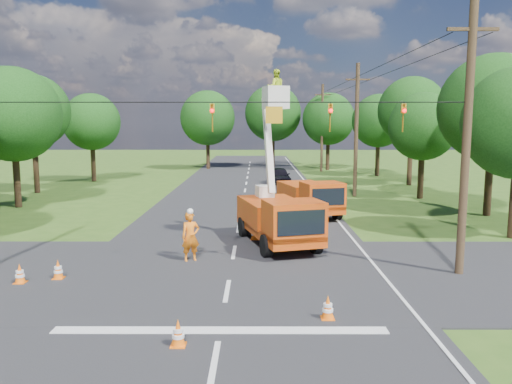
{
  "coord_description": "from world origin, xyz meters",
  "views": [
    {
      "loc": [
        0.99,
        -15.94,
        5.55
      ],
      "look_at": [
        0.95,
        5.49,
        2.6
      ],
      "focal_mm": 35.0,
      "sensor_mm": 36.0,
      "label": 1
    }
  ],
  "objects_px": {
    "tree_left_f": "(92,122)",
    "tree_far_b": "(273,113)",
    "traffic_cone_4": "(58,270)",
    "pole_right_mid": "(356,129)",
    "traffic_cone_7": "(316,202)",
    "pole_right_far": "(322,127)",
    "tree_right_b": "(493,108)",
    "tree_right_c": "(423,127)",
    "tree_right_e": "(379,121)",
    "distant_car": "(279,176)",
    "traffic_cone_2": "(254,233)",
    "bucket_truck": "(278,210)",
    "traffic_cone_3": "(291,220)",
    "traffic_cone_5": "(20,274)",
    "tree_left_d": "(13,115)",
    "ground_worker": "(191,237)",
    "tree_far_a": "(208,118)",
    "tree_left_e": "(33,111)",
    "pole_right_near": "(467,136)",
    "second_truck": "(310,197)",
    "traffic_cone_1": "(328,308)",
    "tree_right_d": "(412,111)",
    "tree_far_c": "(328,119)"
  },
  "relations": [
    {
      "from": "tree_right_e",
      "to": "traffic_cone_2",
      "type": "bearing_deg",
      "value": -113.63
    },
    {
      "from": "traffic_cone_4",
      "to": "pole_right_mid",
      "type": "bearing_deg",
      "value": 54.68
    },
    {
      "from": "traffic_cone_3",
      "to": "traffic_cone_7",
      "type": "bearing_deg",
      "value": 70.99
    },
    {
      "from": "traffic_cone_1",
      "to": "pole_right_far",
      "type": "xyz_separation_m",
      "value": [
        5.49,
        44.35,
        4.75
      ]
    },
    {
      "from": "second_truck",
      "to": "pole_right_far",
      "type": "relative_size",
      "value": 0.64
    },
    {
      "from": "ground_worker",
      "to": "tree_left_d",
      "type": "xyz_separation_m",
      "value": [
        -13.31,
        13.27,
        5.11
      ]
    },
    {
      "from": "tree_left_f",
      "to": "bucket_truck",
      "type": "bearing_deg",
      "value": -56.78
    },
    {
      "from": "tree_right_e",
      "to": "traffic_cone_3",
      "type": "bearing_deg",
      "value": -112.66
    },
    {
      "from": "pole_right_mid",
      "to": "tree_left_f",
      "type": "distance_m",
      "value": 25.36
    },
    {
      "from": "traffic_cone_1",
      "to": "tree_far_c",
      "type": "height_order",
      "value": "tree_far_c"
    },
    {
      "from": "tree_far_a",
      "to": "distant_car",
      "type": "bearing_deg",
      "value": -62.62
    },
    {
      "from": "traffic_cone_4",
      "to": "tree_right_c",
      "type": "bearing_deg",
      "value": 45.47
    },
    {
      "from": "second_truck",
      "to": "pole_right_near",
      "type": "relative_size",
      "value": 0.64
    },
    {
      "from": "traffic_cone_5",
      "to": "tree_right_c",
      "type": "bearing_deg",
      "value": 44.55
    },
    {
      "from": "tree_left_d",
      "to": "traffic_cone_2",
      "type": "bearing_deg",
      "value": -31.04
    },
    {
      "from": "pole_right_far",
      "to": "tree_right_b",
      "type": "distance_m",
      "value": 28.78
    },
    {
      "from": "pole_right_mid",
      "to": "pole_right_far",
      "type": "distance_m",
      "value": 20.0
    },
    {
      "from": "pole_right_far",
      "to": "bucket_truck",
      "type": "bearing_deg",
      "value": -100.41
    },
    {
      "from": "traffic_cone_4",
      "to": "tree_right_b",
      "type": "bearing_deg",
      "value": 30.91
    },
    {
      "from": "traffic_cone_3",
      "to": "pole_right_far",
      "type": "height_order",
      "value": "pole_right_far"
    },
    {
      "from": "bucket_truck",
      "to": "tree_right_c",
      "type": "height_order",
      "value": "bucket_truck"
    },
    {
      "from": "traffic_cone_4",
      "to": "tree_left_f",
      "type": "relative_size",
      "value": 0.08
    },
    {
      "from": "traffic_cone_1",
      "to": "tree_right_b",
      "type": "bearing_deg",
      "value": 53.74
    },
    {
      "from": "traffic_cone_4",
      "to": "tree_right_b",
      "type": "height_order",
      "value": "tree_right_b"
    },
    {
      "from": "traffic_cone_4",
      "to": "tree_left_d",
      "type": "height_order",
      "value": "tree_left_d"
    },
    {
      "from": "tree_right_b",
      "to": "tree_right_e",
      "type": "bearing_deg",
      "value": 92.99
    },
    {
      "from": "tree_left_e",
      "to": "tree_right_d",
      "type": "bearing_deg",
      "value": 8.99
    },
    {
      "from": "tree_left_f",
      "to": "pole_right_near",
      "type": "bearing_deg",
      "value": -52.16
    },
    {
      "from": "tree_left_f",
      "to": "tree_right_c",
      "type": "bearing_deg",
      "value": -21.45
    },
    {
      "from": "tree_right_e",
      "to": "distant_car",
      "type": "bearing_deg",
      "value": -145.28
    },
    {
      "from": "traffic_cone_2",
      "to": "tree_right_c",
      "type": "bearing_deg",
      "value": 47.71
    },
    {
      "from": "tree_left_d",
      "to": "tree_far_a",
      "type": "bearing_deg",
      "value": 70.35
    },
    {
      "from": "traffic_cone_3",
      "to": "distant_car",
      "type": "bearing_deg",
      "value": 89.41
    },
    {
      "from": "traffic_cone_7",
      "to": "tree_right_b",
      "type": "height_order",
      "value": "tree_right_b"
    },
    {
      "from": "traffic_cone_2",
      "to": "pole_right_far",
      "type": "relative_size",
      "value": 0.07
    },
    {
      "from": "bucket_truck",
      "to": "tree_right_b",
      "type": "distance_m",
      "value": 15.83
    },
    {
      "from": "bucket_truck",
      "to": "traffic_cone_4",
      "type": "height_order",
      "value": "bucket_truck"
    },
    {
      "from": "traffic_cone_7",
      "to": "pole_right_far",
      "type": "bearing_deg",
      "value": 81.94
    },
    {
      "from": "distant_car",
      "to": "tree_far_b",
      "type": "distance_m",
      "value": 18.48
    },
    {
      "from": "traffic_cone_5",
      "to": "pole_right_far",
      "type": "xyz_separation_m",
      "value": [
        15.78,
        41.15,
        4.75
      ]
    },
    {
      "from": "tree_left_f",
      "to": "tree_far_b",
      "type": "bearing_deg",
      "value": 40.12
    },
    {
      "from": "tree_left_e",
      "to": "pole_right_near",
      "type": "bearing_deg",
      "value": -41.01
    },
    {
      "from": "tree_right_c",
      "to": "tree_right_d",
      "type": "bearing_deg",
      "value": 78.69
    },
    {
      "from": "traffic_cone_1",
      "to": "tree_far_a",
      "type": "distance_m",
      "value": 48.37
    },
    {
      "from": "traffic_cone_2",
      "to": "traffic_cone_4",
      "type": "bearing_deg",
      "value": -138.94
    },
    {
      "from": "ground_worker",
      "to": "tree_right_c",
      "type": "distance_m",
      "value": 23.21
    },
    {
      "from": "second_truck",
      "to": "ground_worker",
      "type": "height_order",
      "value": "second_truck"
    },
    {
      "from": "pole_right_near",
      "to": "ground_worker",
      "type": "bearing_deg",
      "value": 170.38
    },
    {
      "from": "traffic_cone_1",
      "to": "tree_far_c",
      "type": "bearing_deg",
      "value": 82.03
    },
    {
      "from": "ground_worker",
      "to": "tree_right_b",
      "type": "xyz_separation_m",
      "value": [
        16.69,
        10.27,
        5.42
      ]
    }
  ]
}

